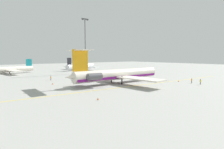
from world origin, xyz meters
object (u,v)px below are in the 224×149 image
at_px(safety_cone_wingtip, 53,84).
at_px(airliner_far_left, 8,70).
at_px(ground_crew_portside, 192,80).
at_px(safety_cone_tail, 98,99).
at_px(airliner_mid_left, 82,66).
at_px(ground_crew_near_nose, 51,78).
at_px(main_jetliner, 117,74).
at_px(ground_crew_near_tail, 200,81).
at_px(safety_cone_nose, 179,81).
at_px(light_mast, 85,44).

bearing_deg(safety_cone_wingtip, airliner_far_left, 96.40).
relative_size(ground_crew_portside, safety_cone_tail, 3.22).
height_order(airliner_mid_left, ground_crew_near_nose, airliner_mid_left).
xyz_separation_m(main_jetliner, ground_crew_near_nose, (-15.67, 21.75, -2.04)).
relative_size(ground_crew_near_nose, safety_cone_tail, 3.24).
height_order(airliner_mid_left, ground_crew_near_tail, airliner_mid_left).
xyz_separation_m(ground_crew_portside, safety_cone_nose, (-0.24, 4.91, -0.85)).
bearing_deg(safety_cone_wingtip, ground_crew_portside, -35.43).
height_order(airliner_far_left, ground_crew_near_nose, airliner_far_left).
bearing_deg(airliner_mid_left, light_mast, -136.30).
xyz_separation_m(ground_crew_near_tail, safety_cone_tail, (-39.19, 3.67, -0.89)).
xyz_separation_m(airliner_far_left, safety_cone_nose, (45.02, -74.30, -2.06)).
bearing_deg(safety_cone_tail, safety_cone_nose, 6.56).
bearing_deg(main_jetliner, safety_cone_wingtip, 149.47).
xyz_separation_m(ground_crew_near_nose, light_mast, (25.36, 16.52, 14.98)).
xyz_separation_m(main_jetliner, airliner_mid_left, (21.09, 63.66, -0.66)).
xyz_separation_m(airliner_far_left, airliner_mid_left, (45.54, 1.08, 0.17)).
distance_m(ground_crew_near_nose, ground_crew_portside, 52.95).
height_order(ground_crew_near_nose, safety_cone_wingtip, ground_crew_near_nose).
relative_size(airliner_mid_left, safety_cone_wingtip, 50.22).
xyz_separation_m(ground_crew_portside, safety_cone_wingtip, (-39.53, 28.13, -0.85)).
distance_m(ground_crew_near_tail, light_mast, 61.02).
bearing_deg(light_mast, safety_cone_nose, -77.71).
bearing_deg(ground_crew_near_nose, ground_crew_near_tail, 107.63).
bearing_deg(airliner_mid_left, ground_crew_portside, -112.32).
bearing_deg(safety_cone_wingtip, safety_cone_tail, -90.24).
height_order(ground_crew_near_tail, safety_cone_tail, ground_crew_near_tail).
xyz_separation_m(airliner_mid_left, ground_crew_near_tail, (-0.74, -83.58, -1.34)).
xyz_separation_m(main_jetliner, ground_crew_near_tail, (20.35, -19.92, -2.01)).
xyz_separation_m(main_jetliner, light_mast, (9.69, 38.27, 12.94)).
relative_size(ground_crew_near_tail, safety_cone_nose, 3.34).
xyz_separation_m(main_jetliner, safety_cone_tail, (-18.84, -16.25, -2.90)).
xyz_separation_m(airliner_mid_left, ground_crew_near_nose, (-36.76, -41.91, -1.38)).
bearing_deg(airliner_far_left, ground_crew_portside, 110.23).
distance_m(ground_crew_near_nose, safety_cone_tail, 38.14).
height_order(safety_cone_wingtip, safety_cone_tail, same).
bearing_deg(airliner_mid_left, ground_crew_near_nose, -153.37).
bearing_deg(ground_crew_near_tail, safety_cone_nose, -92.39).
relative_size(ground_crew_near_tail, ground_crew_portside, 1.04).
bearing_deg(main_jetliner, safety_cone_tail, -138.18).
bearing_deg(safety_cone_tail, airliner_mid_left, 63.45).
bearing_deg(safety_cone_wingtip, ground_crew_near_tail, -38.81).
bearing_deg(airliner_mid_left, main_jetliner, -130.45).
distance_m(main_jetliner, safety_cone_wingtip, 22.16).
relative_size(ground_crew_near_tail, safety_cone_tail, 3.34).
distance_m(airliner_mid_left, safety_cone_tail, 89.36).
bearing_deg(ground_crew_near_tail, main_jetliner, -45.21).
distance_m(safety_cone_nose, safety_cone_wingtip, 45.64).
distance_m(airliner_far_left, light_mast, 44.11).
bearing_deg(safety_cone_wingtip, ground_crew_near_nose, 73.45).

